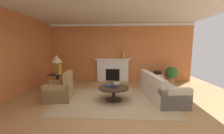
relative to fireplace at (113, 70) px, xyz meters
The scene contains 19 objects.
ground_plane 3.10m from the fireplace, 85.65° to the right, with size 9.04×9.04×0.00m, color tan.
wall_fireplace 0.98m from the fireplace, 42.36° to the left, with size 7.55×0.12×2.96m, color #CC723D.
wall_window 4.39m from the fireplace, 140.37° to the right, with size 0.12×6.98×2.96m, color #CC723D.
ceiling_panel 3.67m from the fireplace, 85.18° to the right, with size 7.55×6.98×0.06m, color white.
crown_moulding 2.34m from the fireplace, 29.48° to the left, with size 7.55×0.08×0.12m, color white.
area_rug 2.81m from the fireplace, 86.71° to the right, with size 3.65×2.59×0.01m, color tan.
fireplace is the anchor object (origin of this frame).
sofa 3.03m from the fireplace, 54.77° to the right, with size 1.14×2.19×0.85m.
armchair_near_window 3.24m from the fireplace, 119.92° to the right, with size 0.91×0.91×0.95m.
coffee_table 2.76m from the fireplace, 86.71° to the right, with size 1.00×1.00×0.45m.
side_table 2.82m from the fireplace, 138.54° to the right, with size 0.56×0.56×0.70m.
table_lamp 2.89m from the fireplace, 138.54° to the right, with size 0.44×0.44×0.75m.
vase_tall_corner 2.24m from the fireplace, ahead, with size 0.35×0.35×0.59m, color black.
vase_on_side_table 2.81m from the fireplace, 134.65° to the right, with size 0.15×0.15×0.40m, color #B7892D.
vase_mantel_right 0.97m from the fireplace, ahead, with size 0.17×0.17×0.37m, color #B7892D.
book_red_cover 2.68m from the fireplace, 90.43° to the right, with size 0.22×0.17×0.04m, color navy.
book_art_folio 2.74m from the fireplace, 86.70° to the right, with size 0.25×0.15×0.04m, color navy.
book_small_novel 2.70m from the fireplace, 84.49° to the right, with size 0.20×0.15×0.05m, color tan.
potted_plant 2.84m from the fireplace, ahead, with size 0.56×0.56×0.83m.
Camera 1 is at (0.12, -4.25, 1.73)m, focal length 22.88 mm.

